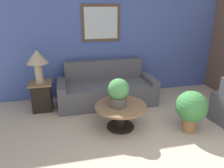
{
  "coord_description": "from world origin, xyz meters",
  "views": [
    {
      "loc": [
        -1.49,
        -1.8,
        2.19
      ],
      "look_at": [
        -0.55,
        2.29,
        0.63
      ],
      "focal_mm": 35.0,
      "sensor_mm": 36.0,
      "label": 1
    }
  ],
  "objects_px": {
    "side_table": "(42,96)",
    "couch_main": "(107,90)",
    "potted_plant_on_table": "(118,92)",
    "coffee_table": "(121,111)",
    "table_lamp": "(37,60)",
    "potted_plant_floor": "(191,108)"
  },
  "relations": [
    {
      "from": "potted_plant_floor",
      "to": "side_table",
      "type": "bearing_deg",
      "value": 150.91
    },
    {
      "from": "couch_main",
      "to": "coffee_table",
      "type": "relative_size",
      "value": 2.35
    },
    {
      "from": "coffee_table",
      "to": "potted_plant_floor",
      "type": "relative_size",
      "value": 1.23
    },
    {
      "from": "coffee_table",
      "to": "table_lamp",
      "type": "relative_size",
      "value": 1.36
    },
    {
      "from": "coffee_table",
      "to": "potted_plant_floor",
      "type": "xyz_separation_m",
      "value": [
        1.19,
        -0.38,
        0.12
      ]
    },
    {
      "from": "table_lamp",
      "to": "potted_plant_on_table",
      "type": "height_order",
      "value": "table_lamp"
    },
    {
      "from": "potted_plant_on_table",
      "to": "potted_plant_floor",
      "type": "height_order",
      "value": "potted_plant_on_table"
    },
    {
      "from": "side_table",
      "to": "potted_plant_floor",
      "type": "height_order",
      "value": "potted_plant_floor"
    },
    {
      "from": "couch_main",
      "to": "coffee_table",
      "type": "bearing_deg",
      "value": -88.72
    },
    {
      "from": "coffee_table",
      "to": "potted_plant_on_table",
      "type": "distance_m",
      "value": 0.4
    },
    {
      "from": "potted_plant_on_table",
      "to": "potted_plant_floor",
      "type": "xyz_separation_m",
      "value": [
        1.24,
        -0.37,
        -0.27
      ]
    },
    {
      "from": "coffee_table",
      "to": "table_lamp",
      "type": "distance_m",
      "value": 1.99
    },
    {
      "from": "potted_plant_floor",
      "to": "potted_plant_on_table",
      "type": "bearing_deg",
      "value": 163.41
    },
    {
      "from": "couch_main",
      "to": "potted_plant_on_table",
      "type": "bearing_deg",
      "value": -91.08
    },
    {
      "from": "table_lamp",
      "to": "potted_plant_floor",
      "type": "relative_size",
      "value": 0.9
    },
    {
      "from": "couch_main",
      "to": "side_table",
      "type": "xyz_separation_m",
      "value": [
        -1.44,
        -0.05,
        0.01
      ]
    },
    {
      "from": "side_table",
      "to": "potted_plant_floor",
      "type": "xyz_separation_m",
      "value": [
        2.65,
        -1.47,
        0.13
      ]
    },
    {
      "from": "coffee_table",
      "to": "table_lamp",
      "type": "bearing_deg",
      "value": 143.21
    },
    {
      "from": "side_table",
      "to": "couch_main",
      "type": "bearing_deg",
      "value": 1.86
    },
    {
      "from": "couch_main",
      "to": "table_lamp",
      "type": "height_order",
      "value": "table_lamp"
    },
    {
      "from": "coffee_table",
      "to": "table_lamp",
      "type": "height_order",
      "value": "table_lamp"
    },
    {
      "from": "coffee_table",
      "to": "side_table",
      "type": "height_order",
      "value": "side_table"
    }
  ]
}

